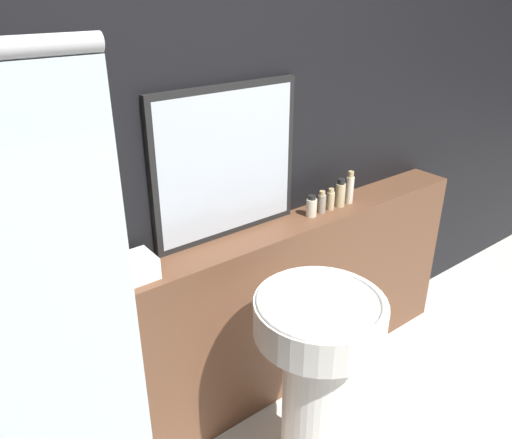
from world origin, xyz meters
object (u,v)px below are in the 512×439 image
mirror (227,164)px  shampoo_bottle (311,207)px  conditioner_bottle (322,203)px  lotion_bottle (331,200)px  pedestal_sink (316,367)px  towel_stack (129,270)px  body_wash_bottle (340,194)px  hand_soap_bottle (350,188)px

mirror → shampoo_bottle: bearing=-11.9°
mirror → conditioner_bottle: (0.48, -0.09, -0.27)m
mirror → lotion_bottle: 0.61m
pedestal_sink → shampoo_bottle: bearing=50.1°
mirror → towel_stack: size_ratio=3.55×
shampoo_bottle → lotion_bottle: lotion_bottle is taller
shampoo_bottle → lotion_bottle: (0.13, 0.00, 0.00)m
mirror → body_wash_bottle: (0.61, -0.09, -0.26)m
mirror → hand_soap_bottle: mirror is taller
body_wash_bottle → hand_soap_bottle: bearing=0.0°
pedestal_sink → shampoo_bottle: shampoo_bottle is taller
mirror → towel_stack: 0.59m
shampoo_bottle → body_wash_bottle: size_ratio=0.73×
lotion_bottle → towel_stack: bearing=180.0°
shampoo_bottle → body_wash_bottle: (0.19, 0.00, 0.02)m
towel_stack → mirror: bearing=9.8°
pedestal_sink → hand_soap_bottle: hand_soap_bottle is taller
pedestal_sink → shampoo_bottle: 0.76m
towel_stack → shampoo_bottle: size_ratio=1.89×
lotion_bottle → body_wash_bottle: (0.06, 0.00, 0.02)m
shampoo_bottle → body_wash_bottle: body_wash_bottle is taller
conditioner_bottle → shampoo_bottle: bearing=-180.0°
shampoo_bottle → conditioner_bottle: conditioner_bottle is taller
towel_stack → shampoo_bottle: bearing=0.0°
shampoo_bottle → conditioner_bottle: bearing=0.0°
shampoo_bottle → conditioner_bottle: 0.07m
shampoo_bottle → hand_soap_bottle: hand_soap_bottle is taller
towel_stack → lotion_bottle: bearing=0.0°
hand_soap_bottle → towel_stack: bearing=180.0°
pedestal_sink → lotion_bottle: 0.83m
towel_stack → conditioner_bottle: size_ratio=1.80×
pedestal_sink → body_wash_bottle: size_ratio=6.25×
conditioner_bottle → hand_soap_bottle: (0.19, -0.00, 0.03)m
body_wash_bottle → hand_soap_bottle: size_ratio=0.85×
lotion_bottle → body_wash_bottle: 0.07m
towel_stack → shampoo_bottle: shampoo_bottle is taller
conditioner_bottle → body_wash_bottle: size_ratio=0.77×
pedestal_sink → lotion_bottle: bearing=42.4°
body_wash_bottle → pedestal_sink: bearing=-140.8°
shampoo_bottle → hand_soap_bottle: bearing=0.0°
hand_soap_bottle → lotion_bottle: bearing=180.0°
towel_stack → body_wash_bottle: bearing=0.0°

